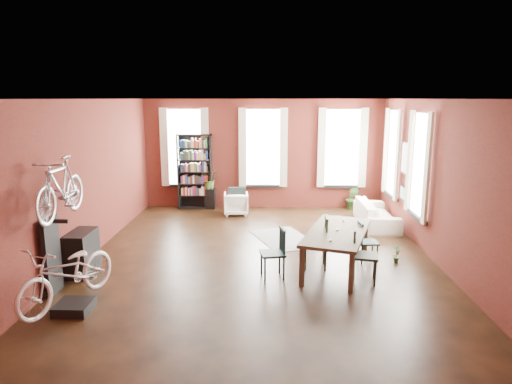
{
  "coord_description": "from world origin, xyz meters",
  "views": [
    {
      "loc": [
        0.2,
        -8.86,
        3.21
      ],
      "look_at": [
        -0.09,
        0.6,
        1.26
      ],
      "focal_mm": 32.0,
      "sensor_mm": 36.0,
      "label": 1
    }
  ],
  "objects_px": {
    "dining_chair_d": "(368,242)",
    "bicycle_floor": "(66,245)",
    "dining_chair_a": "(272,253)",
    "white_armchair": "(236,203)",
    "dining_chair_b": "(315,242)",
    "bookshelf": "(195,172)",
    "cream_sofa": "(377,210)",
    "dining_chair_c": "(365,256)",
    "dining_table": "(337,250)",
    "plant_stand": "(210,198)",
    "bike_trainer": "(74,307)",
    "console_table": "(82,253)"
  },
  "relations": [
    {
      "from": "dining_chair_d",
      "to": "bicycle_floor",
      "type": "xyz_separation_m",
      "value": [
        -4.98,
        -2.38,
        0.67
      ]
    },
    {
      "from": "dining_chair_a",
      "to": "white_armchair",
      "type": "distance_m",
      "value": 4.68
    },
    {
      "from": "dining_chair_b",
      "to": "white_armchair",
      "type": "xyz_separation_m",
      "value": [
        -1.82,
        4.04,
        -0.16
      ]
    },
    {
      "from": "dining_chair_b",
      "to": "bookshelf",
      "type": "bearing_deg",
      "value": -144.09
    },
    {
      "from": "dining_chair_d",
      "to": "cream_sofa",
      "type": "relative_size",
      "value": 0.39
    },
    {
      "from": "dining_chair_b",
      "to": "white_armchair",
      "type": "bearing_deg",
      "value": -152.7
    },
    {
      "from": "bookshelf",
      "to": "dining_chair_c",
      "type": "bearing_deg",
      "value": -54.42
    },
    {
      "from": "dining_chair_a",
      "to": "dining_chair_c",
      "type": "bearing_deg",
      "value": 73.24
    },
    {
      "from": "dining_table",
      "to": "dining_chair_c",
      "type": "xyz_separation_m",
      "value": [
        0.4,
        -0.61,
        0.11
      ]
    },
    {
      "from": "dining_chair_d",
      "to": "bicycle_floor",
      "type": "relative_size",
      "value": 0.44
    },
    {
      "from": "cream_sofa",
      "to": "plant_stand",
      "type": "xyz_separation_m",
      "value": [
        -4.51,
        1.7,
        -0.11
      ]
    },
    {
      "from": "white_armchair",
      "to": "plant_stand",
      "type": "xyz_separation_m",
      "value": [
        -0.82,
        0.72,
        -0.04
      ]
    },
    {
      "from": "dining_chair_a",
      "to": "cream_sofa",
      "type": "xyz_separation_m",
      "value": [
        2.69,
        3.59,
        -0.05
      ]
    },
    {
      "from": "dining_chair_b",
      "to": "dining_chair_a",
      "type": "bearing_deg",
      "value": -54.05
    },
    {
      "from": "white_armchair",
      "to": "cream_sofa",
      "type": "xyz_separation_m",
      "value": [
        3.69,
        -0.98,
        0.06
      ]
    },
    {
      "from": "bookshelf",
      "to": "cream_sofa",
      "type": "xyz_separation_m",
      "value": [
        4.95,
        -1.7,
        -0.69
      ]
    },
    {
      "from": "dining_table",
      "to": "cream_sofa",
      "type": "bearing_deg",
      "value": 82.98
    },
    {
      "from": "dining_table",
      "to": "bicycle_floor",
      "type": "bearing_deg",
      "value": -137.41
    },
    {
      "from": "dining_table",
      "to": "cream_sofa",
      "type": "xyz_separation_m",
      "value": [
        1.46,
        3.13,
        0.03
      ]
    },
    {
      "from": "bookshelf",
      "to": "plant_stand",
      "type": "xyz_separation_m",
      "value": [
        0.44,
        0.0,
        -0.8
      ]
    },
    {
      "from": "dining_table",
      "to": "bookshelf",
      "type": "height_order",
      "value": "bookshelf"
    },
    {
      "from": "bike_trainer",
      "to": "bicycle_floor",
      "type": "xyz_separation_m",
      "value": [
        -0.03,
        -0.03,
        1.01
      ]
    },
    {
      "from": "dining_table",
      "to": "bicycle_floor",
      "type": "relative_size",
      "value": 1.19
    },
    {
      "from": "dining_chair_b",
      "to": "bookshelf",
      "type": "height_order",
      "value": "bookshelf"
    },
    {
      "from": "dining_chair_c",
      "to": "cream_sofa",
      "type": "relative_size",
      "value": 0.47
    },
    {
      "from": "bike_trainer",
      "to": "dining_table",
      "type": "bearing_deg",
      "value": 24.4
    },
    {
      "from": "white_armchair",
      "to": "cream_sofa",
      "type": "distance_m",
      "value": 3.82
    },
    {
      "from": "dining_chair_c",
      "to": "plant_stand",
      "type": "xyz_separation_m",
      "value": [
        -3.45,
        5.44,
        -0.19
      ]
    },
    {
      "from": "dining_table",
      "to": "bike_trainer",
      "type": "xyz_separation_m",
      "value": [
        -4.27,
        -1.94,
        -0.3
      ]
    },
    {
      "from": "dining_table",
      "to": "plant_stand",
      "type": "bearing_deg",
      "value": 140.26
    },
    {
      "from": "dining_chair_b",
      "to": "bike_trainer",
      "type": "relative_size",
      "value": 1.97
    },
    {
      "from": "dining_chair_d",
      "to": "bike_trainer",
      "type": "relative_size",
      "value": 1.6
    },
    {
      "from": "console_table",
      "to": "bicycle_floor",
      "type": "height_order",
      "value": "bicycle_floor"
    },
    {
      "from": "bookshelf",
      "to": "cream_sofa",
      "type": "distance_m",
      "value": 5.28
    },
    {
      "from": "dining_chair_a",
      "to": "dining_chair_c",
      "type": "relative_size",
      "value": 0.95
    },
    {
      "from": "dining_table",
      "to": "bike_trainer",
      "type": "relative_size",
      "value": 4.34
    },
    {
      "from": "dining_chair_a",
      "to": "bicycle_floor",
      "type": "height_order",
      "value": "bicycle_floor"
    },
    {
      "from": "dining_chair_d",
      "to": "plant_stand",
      "type": "distance_m",
      "value": 5.78
    },
    {
      "from": "cream_sofa",
      "to": "dining_chair_c",
      "type": "bearing_deg",
      "value": 164.22
    },
    {
      "from": "dining_chair_c",
      "to": "dining_chair_d",
      "type": "xyz_separation_m",
      "value": [
        0.26,
        1.02,
        -0.08
      ]
    },
    {
      "from": "white_armchair",
      "to": "bicycle_floor",
      "type": "height_order",
      "value": "bicycle_floor"
    },
    {
      "from": "bicycle_floor",
      "to": "dining_chair_c",
      "type": "bearing_deg",
      "value": 37.46
    },
    {
      "from": "bookshelf",
      "to": "bike_trainer",
      "type": "relative_size",
      "value": 4.3
    },
    {
      "from": "dining_table",
      "to": "dining_chair_b",
      "type": "height_order",
      "value": "dining_chair_b"
    },
    {
      "from": "dining_chair_a",
      "to": "plant_stand",
      "type": "xyz_separation_m",
      "value": [
        -1.82,
        5.29,
        -0.16
      ]
    },
    {
      "from": "white_armchair",
      "to": "console_table",
      "type": "xyz_separation_m",
      "value": [
        -2.54,
        -4.48,
        0.06
      ]
    },
    {
      "from": "dining_chair_c",
      "to": "bicycle_floor",
      "type": "relative_size",
      "value": 0.52
    },
    {
      "from": "dining_chair_b",
      "to": "plant_stand",
      "type": "relative_size",
      "value": 1.69
    },
    {
      "from": "dining_chair_c",
      "to": "bicycle_floor",
      "type": "xyz_separation_m",
      "value": [
        -4.71,
        -1.36,
        0.6
      ]
    },
    {
      "from": "bookshelf",
      "to": "dining_table",
      "type": "bearing_deg",
      "value": -54.16
    }
  ]
}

